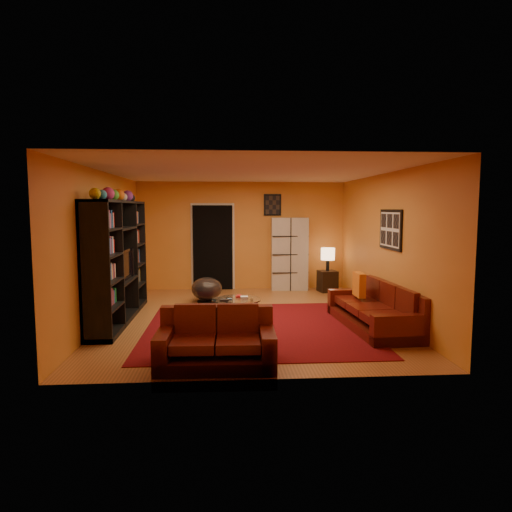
{
  "coord_description": "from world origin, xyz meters",
  "views": [
    {
      "loc": [
        -0.41,
        -8.07,
        1.97
      ],
      "look_at": [
        0.15,
        0.1,
        1.11
      ],
      "focal_mm": 32.0,
      "sensor_mm": 36.0,
      "label": 1
    }
  ],
  "objects": [
    {
      "name": "ceiling",
      "position": [
        0.0,
        0.0,
        2.6
      ],
      "size": [
        6.0,
        6.0,
        0.0
      ],
      "primitive_type": "plane",
      "rotation": [
        3.14,
        0.0,
        0.0
      ],
      "color": "white",
      "rests_on": "wall_back"
    },
    {
      "name": "table_lamp",
      "position": [
        2.01,
        2.45,
        0.88
      ],
      "size": [
        0.32,
        0.32,
        0.54
      ],
      "color": "black",
      "rests_on": "side_table"
    },
    {
      "name": "wall_art_back",
      "position": [
        0.75,
        2.98,
        2.05
      ],
      "size": [
        0.42,
        0.03,
        0.52
      ],
      "primitive_type": "cube",
      "color": "black",
      "rests_on": "wall_back"
    },
    {
      "name": "wall_front",
      "position": [
        0.0,
        -3.0,
        1.3
      ],
      "size": [
        6.0,
        0.0,
        6.0
      ],
      "primitive_type": "plane",
      "rotation": [
        -1.57,
        0.0,
        0.0
      ],
      "color": "orange",
      "rests_on": "floor"
    },
    {
      "name": "wall_left",
      "position": [
        -2.5,
        0.0,
        1.3
      ],
      "size": [
        0.0,
        6.0,
        6.0
      ],
      "primitive_type": "plane",
      "rotation": [
        1.57,
        0.0,
        1.57
      ],
      "color": "orange",
      "rests_on": "floor"
    },
    {
      "name": "side_table",
      "position": [
        2.01,
        2.45,
        0.25
      ],
      "size": [
        0.46,
        0.46,
        0.5
      ],
      "primitive_type": "cube",
      "rotation": [
        0.0,
        0.0,
        0.17
      ],
      "color": "black",
      "rests_on": "floor"
    },
    {
      "name": "entertainment_unit",
      "position": [
        -2.27,
        0.0,
        1.05
      ],
      "size": [
        0.45,
        3.0,
        2.1
      ],
      "primitive_type": "cube",
      "color": "black",
      "rests_on": "floor"
    },
    {
      "name": "bowl_chair",
      "position": [
        -0.79,
        1.4,
        0.28
      ],
      "size": [
        0.64,
        0.64,
        0.53
      ],
      "color": "black",
      "rests_on": "floor"
    },
    {
      "name": "tv",
      "position": [
        -2.23,
        0.03,
        0.98
      ],
      "size": [
        0.92,
        0.12,
        0.53
      ],
      "primitive_type": "imported",
      "rotation": [
        0.0,
        0.0,
        1.57
      ],
      "color": "black",
      "rests_on": "entertainment_unit"
    },
    {
      "name": "wall_right",
      "position": [
        2.5,
        0.0,
        1.3
      ],
      "size": [
        0.0,
        6.0,
        6.0
      ],
      "primitive_type": "plane",
      "rotation": [
        1.57,
        0.0,
        -1.57
      ],
      "color": "orange",
      "rests_on": "floor"
    },
    {
      "name": "storage_cabinet",
      "position": [
        1.15,
        2.8,
        0.87
      ],
      "size": [
        0.89,
        0.44,
        1.74
      ],
      "primitive_type": "cube",
      "rotation": [
        0.0,
        0.0,
        -0.06
      ],
      "color": "beige",
      "rests_on": "floor"
    },
    {
      "name": "doorway",
      "position": [
        -0.7,
        2.96,
        1.02
      ],
      "size": [
        0.95,
        0.1,
        2.04
      ],
      "primitive_type": "cube",
      "color": "black",
      "rests_on": "floor"
    },
    {
      "name": "sofa",
      "position": [
        2.14,
        -0.82,
        0.28
      ],
      "size": [
        1.07,
        2.31,
        0.85
      ],
      "rotation": [
        0.0,
        0.0,
        0.07
      ],
      "color": "#480E09",
      "rests_on": "rug"
    },
    {
      "name": "floor",
      "position": [
        0.0,
        0.0,
        0.0
      ],
      "size": [
        6.0,
        6.0,
        0.0
      ],
      "primitive_type": "plane",
      "color": "#92592D",
      "rests_on": "ground"
    },
    {
      "name": "coffee_table",
      "position": [
        -0.22,
        -0.42,
        0.38
      ],
      "size": [
        0.84,
        0.84,
        0.42
      ],
      "rotation": [
        0.0,
        0.0,
        0.22
      ],
      "color": "silver",
      "rests_on": "floor"
    },
    {
      "name": "wall_art_right",
      "position": [
        2.48,
        -0.3,
        1.6
      ],
      "size": [
        0.03,
        1.0,
        0.7
      ],
      "primitive_type": "cube",
      "color": "black",
      "rests_on": "wall_right"
    },
    {
      "name": "throw_pillow",
      "position": [
        1.95,
        -0.28,
        0.63
      ],
      "size": [
        0.12,
        0.42,
        0.42
      ],
      "primitive_type": "cube",
      "color": "orange",
      "rests_on": "sofa"
    },
    {
      "name": "wall_back",
      "position": [
        0.0,
        3.0,
        1.3
      ],
      "size": [
        6.0,
        0.0,
        6.0
      ],
      "primitive_type": "plane",
      "rotation": [
        1.57,
        0.0,
        0.0
      ],
      "color": "orange",
      "rests_on": "floor"
    },
    {
      "name": "rug",
      "position": [
        0.1,
        -0.7,
        0.01
      ],
      "size": [
        3.6,
        3.6,
        0.01
      ],
      "primitive_type": "cube",
      "color": "#52090F",
      "rests_on": "floor"
    },
    {
      "name": "loveseat",
      "position": [
        -0.53,
        -2.42,
        0.29
      ],
      "size": [
        1.48,
        0.91,
        0.85
      ],
      "rotation": [
        0.0,
        0.0,
        1.55
      ],
      "color": "#480E09",
      "rests_on": "rug"
    }
  ]
}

